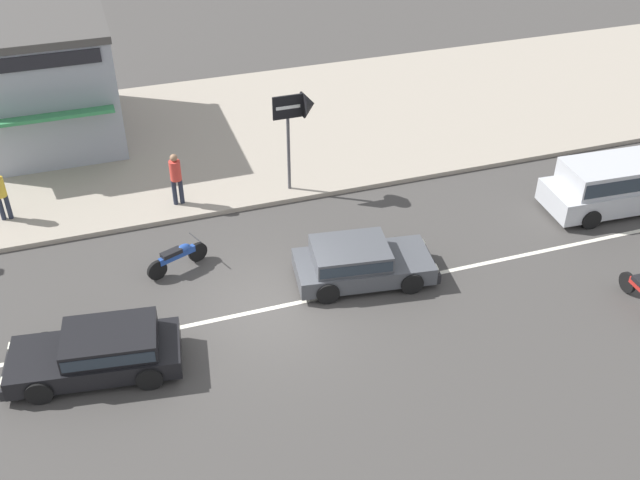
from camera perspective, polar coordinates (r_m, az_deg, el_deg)
ground_plane at (r=19.09m, az=-3.63°, el=-5.20°), size 160.00×160.00×0.00m
lane_centre_stripe at (r=19.09m, az=-3.63°, el=-5.19°), size 50.40×0.14×0.01m
kerb_strip at (r=27.02m, az=-9.08°, el=7.67°), size 68.00×10.00×0.15m
minivan_silver_0 at (r=24.18m, az=21.73°, el=4.06°), size 4.78×2.04×1.56m
hatchback_black_1 at (r=17.75m, az=-16.36°, el=-8.08°), size 4.08×2.12×1.10m
hatchback_dark_grey_2 at (r=19.65m, az=2.97°, el=-1.62°), size 3.87×2.14×1.10m
motorcycle_2 at (r=20.44m, az=-10.78°, el=-1.24°), size 1.73×0.88×0.80m
arrow_signboard at (r=22.42m, az=-1.22°, el=9.97°), size 1.28×0.79×3.19m
pedestrian_mid_kerb at (r=23.48m, az=-23.18°, el=3.39°), size 0.34×0.34×1.59m
pedestrian_by_shop at (r=22.70m, az=-10.93°, el=4.87°), size 0.34×0.34×1.68m
shopfront_corner_warung at (r=27.58m, az=-20.25°, el=11.56°), size 4.55×6.32×4.23m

